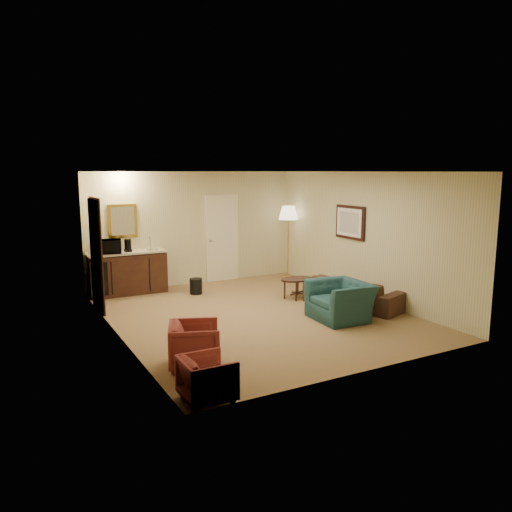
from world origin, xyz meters
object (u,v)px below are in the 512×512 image
Objects in this scene: sofa at (354,287)px; microwave at (108,245)px; teal_armchair at (340,294)px; wetbar_cabinet at (128,273)px; rose_chair_near at (195,343)px; floor_lamp at (288,242)px; waste_bin at (196,286)px; coffee_maker at (128,245)px; rose_chair_far at (207,377)px; coffee_table at (297,288)px.

sofa is 3.73× the size of microwave.
wetbar_cabinet is at bearing -138.81° from teal_armchair.
sofa is at bearing 129.76° from teal_armchair.
rose_chair_near is 0.38× the size of floor_lamp.
sofa is 5.76× the size of waste_bin.
coffee_maker reaches higher than wetbar_cabinet.
rose_chair_far is 0.33× the size of floor_lamp.
waste_bin is 1.68m from coffee_maker.
coffee_table is 1.40× the size of microwave.
teal_armchair is (-0.76, -0.56, 0.07)m from sofa.
teal_armchair is at bearing -106.79° from floor_lamp.
wetbar_cabinet is 3.89m from floor_lamp.
floor_lamp is at bearing -4.75° from wetbar_cabinet.
wetbar_cabinet is 2.79× the size of rose_chair_far.
floor_lamp reaches higher than teal_armchair.
rose_chair_far is at bearing 102.33° from sofa.
microwave is at bearing 23.07° from rose_chair_near.
coffee_maker is (-2.97, 2.01, 0.85)m from coffee_table.
coffee_maker is (0.42, 0.04, -0.04)m from microwave.
wetbar_cabinet is 4.65m from teal_armchair.
rose_chair_near is 4.49m from microwave.
wetbar_cabinet is at bearing -4.21° from rose_chair_far.
coffee_maker is at bearing -63.97° from wetbar_cabinet.
coffee_maker is at bearing -4.44° from rose_chair_far.
floor_lamp is 5.33× the size of waste_bin.
rose_chair_far reaches higher than waste_bin.
rose_chair_near is 1.05m from rose_chair_far.
rose_chair_near is at bearing -134.44° from floor_lamp.
floor_lamp is at bearing -20.87° from coffee_maker.
microwave is at bearing -169.53° from wetbar_cabinet.
waste_bin is (1.27, -0.72, -0.29)m from wetbar_cabinet.
coffee_maker reaches higher than waste_bin.
rose_chair_far is 2.15× the size of coffee_maker.
teal_armchair reaches higher than rose_chair_near.
sofa is at bearing -58.73° from rose_chair_far.
microwave reaches higher than rose_chair_far.
microwave reaches higher than waste_bin.
wetbar_cabinet is at bearing 145.55° from coffee_table.
wetbar_cabinet is at bearing 99.36° from coffee_maker.
waste_bin is (-2.58, -0.40, -0.73)m from floor_lamp.
teal_armchair is 1.76× the size of rose_chair_far.
wetbar_cabinet is 4.88× the size of waste_bin.
floor_lamp is at bearing 63.59° from coffee_table.
rose_chair_near is at bearing -111.93° from waste_bin.
rose_chair_far is 1.75× the size of waste_bin.
microwave reaches higher than coffee_maker.
coffee_table is (0.15, 1.63, -0.24)m from teal_armchair.
coffee_maker is at bearing 151.45° from waste_bin.
coffee_maker reaches higher than rose_chair_far.
rose_chair_near is at bearing 91.70° from sofa.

